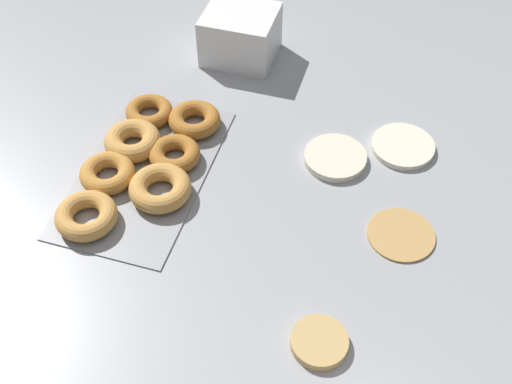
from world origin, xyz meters
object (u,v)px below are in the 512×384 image
pancake_0 (335,158)px  donut_tray (144,162)px  container_stack (240,35)px  pancake_3 (403,146)px  pancake_1 (401,234)px  pancake_2 (319,342)px

pancake_0 → donut_tray: (0.12, -0.32, 0.01)m
container_stack → pancake_3: bearing=63.9°
pancake_1 → donut_tray: 0.46m
pancake_2 → pancake_1: bearing=159.9°
pancake_1 → pancake_2: 0.24m
donut_tray → container_stack: 0.37m
pancake_1 → container_stack: (-0.38, -0.39, 0.05)m
pancake_0 → pancake_1: size_ratio=1.02×
pancake_3 → donut_tray: bearing=-67.2°
pancake_1 → pancake_3: pancake_3 is taller
pancake_0 → pancake_1: 0.19m
pancake_3 → container_stack: size_ratio=0.80×
pancake_0 → pancake_2: bearing=8.5°
pancake_3 → container_stack: container_stack is taller
pancake_0 → pancake_2: 0.37m
pancake_0 → pancake_1: bearing=45.5°
pancake_2 → pancake_3: bearing=172.4°
donut_tray → pancake_0: bearing=110.0°
pancake_0 → container_stack: size_ratio=0.78×
pancake_1 → container_stack: size_ratio=0.76×
pancake_1 → pancake_2: bearing=-20.1°
pancake_1 → container_stack: container_stack is taller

